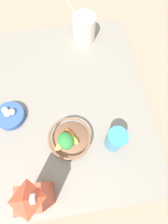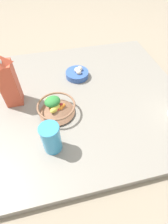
{
  "view_description": "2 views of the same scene",
  "coord_description": "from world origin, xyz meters",
  "px_view_note": "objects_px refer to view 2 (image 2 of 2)",
  "views": [
    {
      "loc": [
        -0.38,
        -0.13,
        0.82
      ],
      "look_at": [
        -0.1,
        -0.17,
        0.11
      ],
      "focal_mm": 28.0,
      "sensor_mm": 36.0,
      "label": 1
    },
    {
      "loc": [
        -0.2,
        -0.67,
        0.7
      ],
      "look_at": [
        -0.09,
        -0.18,
        0.12
      ],
      "focal_mm": 28.0,
      "sensor_mm": 36.0,
      "label": 2
    }
  ],
  "objects_px": {
    "milk_carton": "(7,81)",
    "drinking_cup": "(51,138)",
    "fruit_bowl": "(56,107)",
    "garlic_bowl": "(77,74)"
  },
  "relations": [
    {
      "from": "drinking_cup",
      "to": "fruit_bowl",
      "type": "bearing_deg",
      "value": 78.01
    },
    {
      "from": "garlic_bowl",
      "to": "fruit_bowl",
      "type": "bearing_deg",
      "value": -121.37
    },
    {
      "from": "milk_carton",
      "to": "drinking_cup",
      "type": "xyz_separation_m",
      "value": [
        0.16,
        -0.32,
        -0.06
      ]
    },
    {
      "from": "fruit_bowl",
      "to": "garlic_bowl",
      "type": "xyz_separation_m",
      "value": [
        0.16,
        0.26,
        -0.02
      ]
    },
    {
      "from": "fruit_bowl",
      "to": "milk_carton",
      "type": "bearing_deg",
      "value": 146.91
    },
    {
      "from": "fruit_bowl",
      "to": "milk_carton",
      "type": "distance_m",
      "value": 0.26
    },
    {
      "from": "fruit_bowl",
      "to": "milk_carton",
      "type": "xyz_separation_m",
      "value": [
        -0.2,
        0.13,
        0.1
      ]
    },
    {
      "from": "drinking_cup",
      "to": "garlic_bowl",
      "type": "relative_size",
      "value": 1.05
    },
    {
      "from": "garlic_bowl",
      "to": "milk_carton",
      "type": "bearing_deg",
      "value": -160.07
    },
    {
      "from": "garlic_bowl",
      "to": "drinking_cup",
      "type": "bearing_deg",
      "value": -113.88
    }
  ]
}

